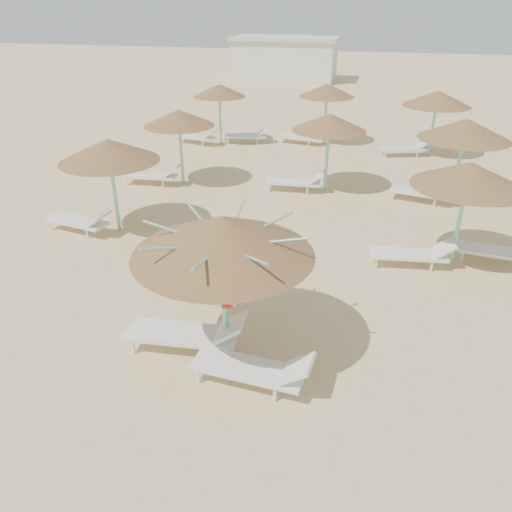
# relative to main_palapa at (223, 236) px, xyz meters

# --- Properties ---
(ground) EXTENTS (120.00, 120.00, 0.00)m
(ground) POSITION_rel_main_palapa_xyz_m (0.27, -0.20, -2.50)
(ground) COLOR #DCC386
(ground) RESTS_ON ground
(main_palapa) EXTENTS (3.20, 3.20, 2.87)m
(main_palapa) POSITION_rel_main_palapa_xyz_m (0.00, 0.00, 0.00)
(main_palapa) COLOR #7CD8C4
(main_palapa) RESTS_ON ground
(lounger_main_a) EXTENTS (2.35, 0.88, 0.84)m
(lounger_main_a) POSITION_rel_main_palapa_xyz_m (-0.70, -0.08, -2.10)
(lounger_main_a) COLOR white
(lounger_main_a) RESTS_ON ground
(lounger_main_b) EXTENTS (2.18, 0.81, 0.78)m
(lounger_main_b) POSITION_rel_main_palapa_xyz_m (0.77, -0.74, -2.13)
(lounger_main_b) COLOR white
(lounger_main_b) RESTS_ON ground
(palapa_field) EXTENTS (13.65, 13.82, 2.72)m
(palapa_field) POSITION_rel_main_palapa_xyz_m (0.52, 10.18, -0.19)
(palapa_field) COLOR #7CD8C4
(palapa_field) RESTS_ON ground
(service_hut) EXTENTS (8.40, 4.40, 3.25)m
(service_hut) POSITION_rel_main_palapa_xyz_m (-5.73, 34.80, -0.85)
(service_hut) COLOR silver
(service_hut) RESTS_ON ground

